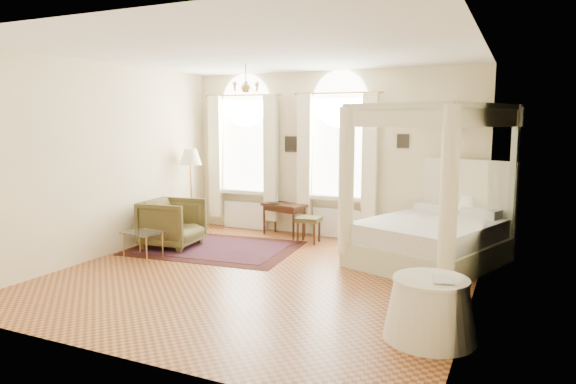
# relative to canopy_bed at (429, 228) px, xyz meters

# --- Properties ---
(ground) EXTENTS (6.00, 6.00, 0.00)m
(ground) POSITION_rel_canopy_bed_xyz_m (-2.18, -1.73, -0.59)
(ground) COLOR #AF6932
(ground) RESTS_ON ground
(room_walls) EXTENTS (6.00, 6.00, 6.00)m
(room_walls) POSITION_rel_canopy_bed_xyz_m (-2.18, -1.73, 1.39)
(room_walls) COLOR #FFF2C2
(room_walls) RESTS_ON ground
(window_left) EXTENTS (1.62, 0.27, 3.29)m
(window_left) POSITION_rel_canopy_bed_xyz_m (-4.08, 1.15, 0.90)
(window_left) COLOR white
(window_left) RESTS_ON room_walls
(window_right) EXTENTS (1.62, 0.27, 3.29)m
(window_right) POSITION_rel_canopy_bed_xyz_m (-1.98, 1.15, 0.90)
(window_right) COLOR white
(window_right) RESTS_ON room_walls
(chandelier) EXTENTS (0.51, 0.45, 0.50)m
(chandelier) POSITION_rel_canopy_bed_xyz_m (-3.08, -0.53, 2.32)
(chandelier) COLOR #AE7B3A
(chandelier) RESTS_ON room_walls
(wall_pictures) EXTENTS (2.54, 0.03, 0.39)m
(wall_pictures) POSITION_rel_canopy_bed_xyz_m (-2.10, 1.24, 1.30)
(wall_pictures) COLOR black
(wall_pictures) RESTS_ON room_walls
(canopy_bed) EXTENTS (2.61, 2.87, 2.58)m
(canopy_bed) POSITION_rel_canopy_bed_xyz_m (0.00, 0.00, 0.00)
(canopy_bed) COLOR beige
(canopy_bed) RESTS_ON ground
(nightstand) EXTENTS (0.52, 0.50, 0.58)m
(nightstand) POSITION_rel_canopy_bed_xyz_m (0.52, 0.97, -0.30)
(nightstand) COLOR #3B1B10
(nightstand) RESTS_ON ground
(nightstand_lamp) EXTENTS (0.31, 0.31, 0.45)m
(nightstand_lamp) POSITION_rel_canopy_bed_xyz_m (0.47, 0.93, 0.29)
(nightstand_lamp) COLOR #AE7B3A
(nightstand_lamp) RESTS_ON nightstand
(writing_desk) EXTENTS (0.97, 0.67, 0.66)m
(writing_desk) POSITION_rel_canopy_bed_xyz_m (-3.02, 0.88, -0.02)
(writing_desk) COLOR #3B1B10
(writing_desk) RESTS_ON ground
(laptop) EXTENTS (0.38, 0.29, 0.03)m
(laptop) POSITION_rel_canopy_bed_xyz_m (-3.18, 0.84, 0.09)
(laptop) COLOR black
(laptop) RESTS_ON writing_desk
(stool) EXTENTS (0.47, 0.47, 0.50)m
(stool) POSITION_rel_canopy_bed_xyz_m (-2.34, 0.53, -0.17)
(stool) COLOR #443D1D
(stool) RESTS_ON ground
(armchair) EXTENTS (1.08, 1.06, 0.89)m
(armchair) POSITION_rel_canopy_bed_xyz_m (-4.51, -0.82, -0.14)
(armchair) COLOR #49401F
(armchair) RESTS_ON ground
(coffee_table) EXTENTS (0.69, 0.52, 0.44)m
(coffee_table) POSITION_rel_canopy_bed_xyz_m (-4.51, -1.64, -0.19)
(coffee_table) COLOR silver
(coffee_table) RESTS_ON ground
(floor_lamp) EXTENTS (0.45, 0.45, 1.76)m
(floor_lamp) POSITION_rel_canopy_bed_xyz_m (-4.88, 0.33, 0.91)
(floor_lamp) COLOR #AE7B3A
(floor_lamp) RESTS_ON ground
(oriental_rug) EXTENTS (3.09, 2.35, 0.01)m
(oriental_rug) POSITION_rel_canopy_bed_xyz_m (-3.73, -0.59, -0.58)
(oriental_rug) COLOR #3B130E
(oriental_rug) RESTS_ON ground
(side_table) EXTENTS (0.98, 0.98, 0.67)m
(side_table) POSITION_rel_canopy_bed_xyz_m (0.52, -2.99, -0.26)
(side_table) COLOR white
(side_table) RESTS_ON ground
(book) EXTENTS (0.27, 0.33, 0.03)m
(book) POSITION_rel_canopy_bed_xyz_m (0.54, -3.06, 0.10)
(book) COLOR black
(book) RESTS_ON side_table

